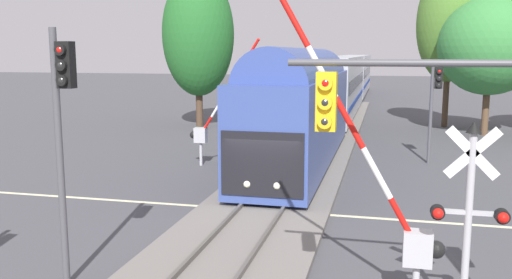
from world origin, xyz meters
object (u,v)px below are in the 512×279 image
(traffic_signal_far_side, at_px, (435,95))
(elm_centre_background, at_px, (450,23))
(commuter_train, at_px, (340,83))
(crossing_gate_near, at_px, (401,216))
(crossing_gate_far, at_px, (207,124))
(oak_far_right, at_px, (490,46))
(traffic_signal_median, at_px, (62,117))
(traffic_signal_near_right, at_px, (479,131))
(crossing_signal_mast, at_px, (469,208))
(oak_behind_train, at_px, (198,35))

(traffic_signal_far_side, height_order, elm_centre_background, elm_centre_background)
(commuter_train, height_order, crossing_gate_near, crossing_gate_near)
(elm_centre_background, bearing_deg, crossing_gate_near, -97.22)
(crossing_gate_near, distance_m, crossing_gate_far, 15.58)
(oak_far_right, bearing_deg, crossing_gate_near, -102.59)
(traffic_signal_median, bearing_deg, elm_centre_background, 69.94)
(commuter_train, height_order, traffic_signal_far_side, commuter_train)
(commuter_train, distance_m, oak_far_right, 14.32)
(crossing_gate_far, xyz_separation_m, traffic_signal_median, (1.21, -13.38, 1.92))
(traffic_signal_near_right, bearing_deg, crossing_signal_mast, 85.56)
(oak_behind_train, bearing_deg, traffic_signal_far_side, -33.17)
(traffic_signal_median, bearing_deg, crossing_gate_far, 95.16)
(elm_centre_background, relative_size, oak_far_right, 1.30)
(crossing_gate_near, bearing_deg, crossing_signal_mast, -24.91)
(crossing_signal_mast, height_order, traffic_signal_near_right, traffic_signal_near_right)
(commuter_train, height_order, elm_centre_background, elm_centre_background)
(commuter_train, distance_m, elm_centre_background, 11.10)
(traffic_signal_far_side, xyz_separation_m, elm_centre_background, (1.91, 13.83, 3.99))
(oak_behind_train, bearing_deg, traffic_signal_median, -76.89)
(commuter_train, height_order, traffic_signal_median, traffic_signal_median)
(crossing_gate_near, relative_size, oak_behind_train, 0.59)
(commuter_train, relative_size, crossing_gate_near, 9.92)
(crossing_signal_mast, xyz_separation_m, traffic_signal_near_right, (-0.08, -1.04, 1.56))
(crossing_signal_mast, distance_m, oak_behind_train, 30.56)
(traffic_signal_near_right, distance_m, oak_behind_train, 31.27)
(crossing_signal_mast, xyz_separation_m, crossing_gate_far, (-9.61, 13.63, -0.52))
(commuter_train, xyz_separation_m, crossing_signal_mast, (5.38, -36.66, -0.24))
(commuter_train, relative_size, oak_far_right, 7.30)
(traffic_signal_near_right, relative_size, elm_centre_background, 0.47)
(traffic_signal_median, bearing_deg, crossing_signal_mast, -1.75)
(crossing_gate_far, height_order, elm_centre_background, elm_centre_background)
(crossing_signal_mast, bearing_deg, oak_behind_train, 118.68)
(crossing_signal_mast, bearing_deg, crossing_gate_near, 155.09)
(commuter_train, relative_size, elm_centre_background, 5.62)
(traffic_signal_far_side, distance_m, oak_far_right, 11.33)
(traffic_signal_near_right, distance_m, elm_centre_background, 31.76)
(traffic_signal_far_side, bearing_deg, traffic_signal_near_right, -92.53)
(crossing_gate_near, relative_size, traffic_signal_far_side, 1.32)
(traffic_signal_far_side, bearing_deg, oak_far_right, 68.72)
(traffic_signal_median, relative_size, oak_behind_train, 0.54)
(crossing_gate_far, bearing_deg, commuter_train, 79.57)
(crossing_signal_mast, bearing_deg, traffic_signal_far_side, 87.59)
(oak_far_right, bearing_deg, oak_behind_train, -178.93)
(crossing_gate_far, distance_m, elm_centre_background, 21.45)
(crossing_gate_near, bearing_deg, crossing_gate_far, 122.82)
(crossing_signal_mast, height_order, elm_centre_background, elm_centre_background)
(crossing_signal_mast, height_order, oak_far_right, oak_far_right)
(commuter_train, relative_size, traffic_signal_median, 11.00)
(crossing_gate_far, xyz_separation_m, traffic_signal_near_right, (9.53, -14.67, 2.08))
(traffic_signal_median, height_order, elm_centre_background, elm_centre_background)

